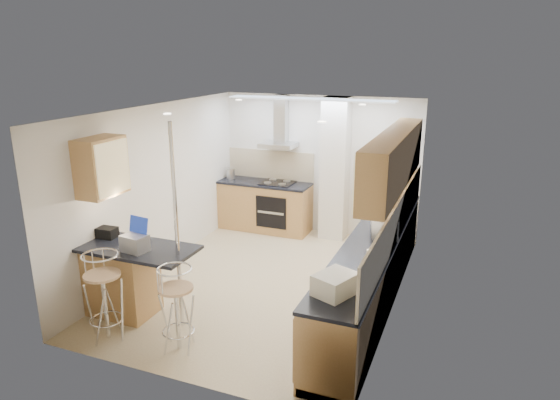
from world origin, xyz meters
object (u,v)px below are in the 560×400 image
at_px(laptop, 135,243).
at_px(bar_stool_near, 104,296).
at_px(microwave, 385,225).
at_px(bread_bin, 335,284).
at_px(bar_stool_end, 177,309).

height_order(laptop, bar_stool_near, laptop).
relative_size(microwave, bread_bin, 1.24).
bearing_deg(bar_stool_near, laptop, 96.52).
xyz_separation_m(microwave, bar_stool_near, (-2.80, -2.13, -0.53)).
xyz_separation_m(laptop, bread_bin, (2.51, -0.14, -0.01)).
xyz_separation_m(bar_stool_near, bread_bin, (2.64, 0.31, 0.49)).
xyz_separation_m(bar_stool_end, bread_bin, (1.74, 0.20, 0.53)).
height_order(bar_stool_near, bread_bin, bread_bin).
bearing_deg(bread_bin, laptop, -160.54).
relative_size(bar_stool_near, bar_stool_end, 1.07).
distance_m(microwave, bar_stool_end, 2.83).
relative_size(microwave, bar_stool_near, 0.47).
relative_size(bar_stool_end, bread_bin, 2.46).
relative_size(microwave, bar_stool_end, 0.50).
relative_size(microwave, laptop, 1.71).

